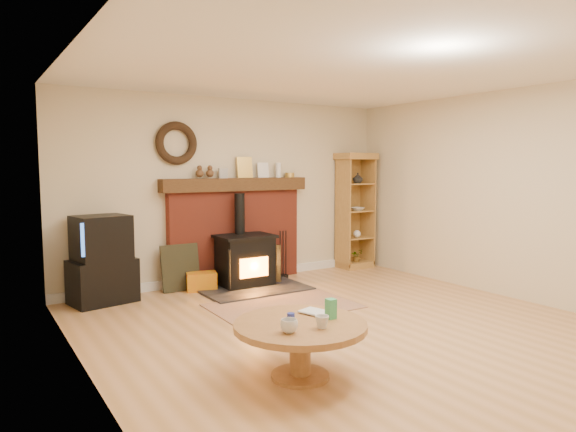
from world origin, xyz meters
TOP-DOWN VIEW (x-y plane):
  - ground at (0.00, 0.00)m, footprint 5.50×5.50m
  - room_shell at (-0.02, 0.09)m, footprint 5.02×5.52m
  - chimney_breast at (0.00, 2.67)m, footprint 2.20×0.22m
  - wood_stove at (-0.05, 2.27)m, footprint 1.40×1.00m
  - area_rug at (-0.15, 1.16)m, footprint 1.66×1.16m
  - tv_unit at (-1.90, 2.47)m, footprint 0.81×0.63m
  - curio_cabinet at (2.09, 2.55)m, footprint 0.60×0.43m
  - firelog_box at (-0.65, 2.40)m, footprint 0.45×0.35m
  - leaning_painting at (-0.88, 2.55)m, footprint 0.52×0.14m
  - fire_tools at (0.69, 2.50)m, footprint 0.16×0.16m
  - coffee_table at (-1.11, -0.65)m, footprint 1.04×1.04m

SIDE VIEW (x-z plane):
  - ground at x=0.00m, z-range 0.00..0.00m
  - area_rug at x=-0.15m, z-range 0.00..0.01m
  - firelog_box at x=-0.65m, z-range 0.00..0.24m
  - fire_tools at x=0.69m, z-range -0.22..0.48m
  - leaning_painting at x=-0.88m, z-range 0.00..0.62m
  - wood_stove at x=-0.05m, z-range -0.29..0.98m
  - coffee_table at x=-1.11m, z-range 0.06..0.66m
  - tv_unit at x=-1.90m, z-range -0.02..1.04m
  - chimney_breast at x=0.00m, z-range -0.09..1.69m
  - curio_cabinet at x=2.09m, z-range 0.00..1.86m
  - room_shell at x=-0.02m, z-range 0.41..3.02m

